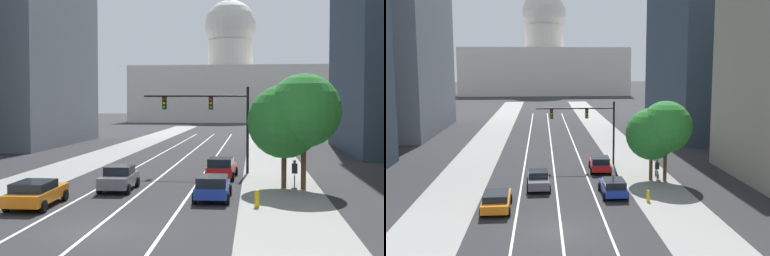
# 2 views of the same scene
# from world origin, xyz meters

# --- Properties ---
(ground_plane) EXTENTS (400.00, 400.00, 0.00)m
(ground_plane) POSITION_xyz_m (0.00, 40.00, 0.00)
(ground_plane) COLOR #2B2B2D
(sidewalk_left) EXTENTS (4.94, 130.00, 0.01)m
(sidewalk_left) POSITION_xyz_m (-8.44, 35.00, 0.01)
(sidewalk_left) COLOR gray
(sidewalk_left) RESTS_ON ground
(sidewalk_right) EXTENTS (4.94, 130.00, 0.01)m
(sidewalk_right) POSITION_xyz_m (8.44, 35.00, 0.01)
(sidewalk_right) COLOR gray
(sidewalk_right) RESTS_ON ground
(lane_stripe_left) EXTENTS (0.16, 90.00, 0.01)m
(lane_stripe_left) POSITION_xyz_m (-2.99, 25.00, 0.01)
(lane_stripe_left) COLOR white
(lane_stripe_left) RESTS_ON ground
(lane_stripe_center) EXTENTS (0.16, 90.00, 0.01)m
(lane_stripe_center) POSITION_xyz_m (0.00, 25.00, 0.01)
(lane_stripe_center) COLOR white
(lane_stripe_center) RESTS_ON ground
(lane_stripe_right) EXTENTS (0.16, 90.00, 0.01)m
(lane_stripe_right) POSITION_xyz_m (2.99, 25.00, 0.01)
(lane_stripe_right) COLOR white
(lane_stripe_right) RESTS_ON ground
(office_tower_far_right) EXTENTS (15.77, 23.76, 30.69)m
(office_tower_far_right) POSITION_xyz_m (24.29, 39.78, 15.38)
(office_tower_far_right) COLOR #334251
(office_tower_far_right) RESTS_ON ground
(capitol_building) EXTENTS (54.73, 25.32, 35.78)m
(capitol_building) POSITION_xyz_m (0.00, 133.50, 10.77)
(capitol_building) COLOR beige
(capitol_building) RESTS_ON ground
(car_orange) EXTENTS (2.20, 4.79, 1.37)m
(car_orange) POSITION_xyz_m (-4.48, 4.71, 0.74)
(car_orange) COLOR orange
(car_orange) RESTS_ON ground
(car_blue) EXTENTS (1.99, 4.29, 1.39)m
(car_blue) POSITION_xyz_m (4.48, 7.70, 0.74)
(car_blue) COLOR #1E389E
(car_blue) RESTS_ON ground
(car_red) EXTENTS (2.19, 4.50, 1.52)m
(car_red) POSITION_xyz_m (4.47, 16.25, 0.79)
(car_red) COLOR red
(car_red) RESTS_ON ground
(car_gray) EXTENTS (2.04, 4.23, 1.52)m
(car_gray) POSITION_xyz_m (-1.49, 10.29, 0.78)
(car_gray) COLOR slate
(car_gray) RESTS_ON ground
(traffic_signal_mast) EXTENTS (8.13, 0.39, 6.61)m
(traffic_signal_mast) POSITION_xyz_m (3.70, 19.27, 4.65)
(traffic_signal_mast) COLOR black
(traffic_signal_mast) RESTS_ON ground
(fire_hydrant) EXTENTS (0.26, 0.35, 0.91)m
(fire_hydrant) POSITION_xyz_m (6.92, 5.90, 0.46)
(fire_hydrant) COLOR yellow
(fire_hydrant) RESTS_ON ground
(cyclist) EXTENTS (0.38, 1.70, 1.72)m
(cyclist) POSITION_xyz_m (9.36, 13.05, 0.85)
(cyclist) COLOR black
(cyclist) RESTS_ON ground
(street_tree_mid_right) EXTENTS (4.67, 4.67, 6.56)m
(street_tree_mid_right) POSITION_xyz_m (8.65, 12.49, 4.21)
(street_tree_mid_right) COLOR #51381E
(street_tree_mid_right) RESTS_ON ground
(street_tree_far_right) EXTENTS (4.62, 4.62, 7.23)m
(street_tree_far_right) POSITION_xyz_m (9.83, 12.03, 4.91)
(street_tree_far_right) COLOR #51381E
(street_tree_far_right) RESTS_ON ground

